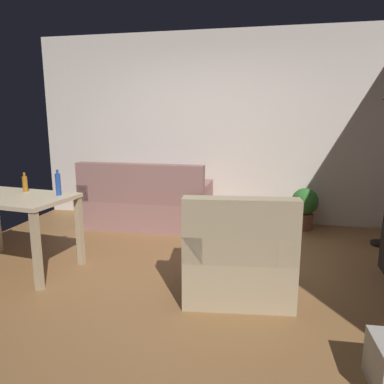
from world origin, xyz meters
The scene contains 8 objects.
ground_plane centered at (0.00, 0.00, -0.01)m, with size 5.20×4.40×0.02m, color olive.
wall_rear centered at (0.00, 2.20, 1.35)m, with size 5.20×0.10×2.70m, color silver.
couch centered at (-0.78, 1.59, 0.31)m, with size 1.73×0.84×0.92m.
desk centered at (-1.61, -0.09, 0.65)m, with size 1.28×0.84×0.76m.
potted_plant centered at (1.37, 1.90, 0.33)m, with size 0.36×0.36×0.57m.
armchair centered at (0.65, -0.16, 0.32)m, with size 1.00×0.94×0.92m.
bottle_amber centered at (-1.58, 0.11, 0.85)m, with size 0.05×0.05×0.20m.
bottle_blue centered at (-1.15, 0.03, 0.87)m, with size 0.05×0.05×0.26m.
Camera 1 is at (0.89, -3.19, 1.54)m, focal length 34.52 mm.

